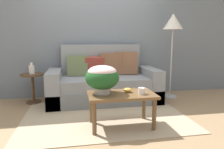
% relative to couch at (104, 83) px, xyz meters
% --- Properties ---
extents(ground_plane, '(14.00, 14.00, 0.00)m').
position_rel_couch_xyz_m(ground_plane, '(-0.11, -0.84, -0.34)').
color(ground_plane, '#997A56').
extents(wall_back, '(6.40, 0.12, 2.84)m').
position_rel_couch_xyz_m(wall_back, '(-0.11, 0.50, 1.08)').
color(wall_back, slate).
rests_on(wall_back, ground).
extents(area_rug, '(2.47, 1.79, 0.01)m').
position_rel_couch_xyz_m(area_rug, '(-0.11, -0.85, -0.34)').
color(area_rug, tan).
rests_on(area_rug, ground).
extents(couch, '(2.08, 0.95, 1.08)m').
position_rel_couch_xyz_m(couch, '(0.00, 0.00, 0.00)').
color(couch, slate).
rests_on(couch, ground).
extents(coffee_table, '(0.90, 0.52, 0.47)m').
position_rel_couch_xyz_m(coffee_table, '(0.06, -1.29, 0.06)').
color(coffee_table, brown).
rests_on(coffee_table, ground).
extents(side_table, '(0.43, 0.43, 0.56)m').
position_rel_couch_xyz_m(side_table, '(-1.33, 0.08, 0.04)').
color(side_table, '#4C331E').
rests_on(side_table, ground).
extents(floor_lamp, '(0.39, 0.39, 1.69)m').
position_rel_couch_xyz_m(floor_lamp, '(1.38, -0.03, 1.10)').
color(floor_lamp, '#B2B2B7').
rests_on(floor_lamp, ground).
extents(potted_plant, '(0.45, 0.45, 0.38)m').
position_rel_couch_xyz_m(potted_plant, '(-0.20, -1.23, 0.35)').
color(potted_plant, '#B7B2A8').
rests_on(potted_plant, coffee_table).
extents(coffee_mug, '(0.13, 0.09, 0.09)m').
position_rel_couch_xyz_m(coffee_mug, '(0.31, -1.37, 0.17)').
color(coffee_mug, white).
rests_on(coffee_mug, coffee_table).
extents(snack_bowl, '(0.12, 0.12, 0.06)m').
position_rel_couch_xyz_m(snack_bowl, '(0.15, -1.24, 0.16)').
color(snack_bowl, gold).
rests_on(snack_bowl, coffee_table).
extents(table_vase, '(0.10, 0.10, 0.21)m').
position_rel_couch_xyz_m(table_vase, '(-1.33, 0.06, 0.30)').
color(table_vase, silver).
rests_on(table_vase, side_table).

